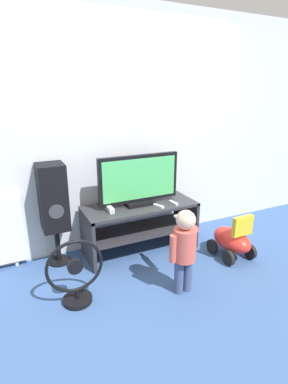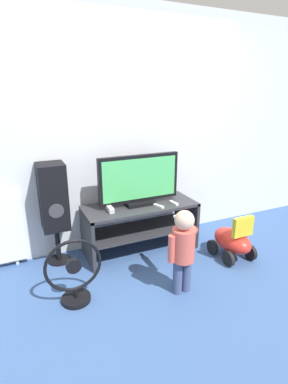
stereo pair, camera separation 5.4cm
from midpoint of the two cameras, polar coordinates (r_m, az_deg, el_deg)
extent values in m
plane|color=#38568C|center=(3.31, 0.67, -12.78)|extent=(16.00, 16.00, 0.00)
cube|color=silver|center=(3.38, -3.68, 11.36)|extent=(10.00, 0.06, 2.60)
cube|color=#2D2D33|center=(3.28, -1.23, -2.70)|extent=(1.24, 0.50, 0.03)
cube|color=#2D2D33|center=(3.39, -1.20, -7.22)|extent=(1.20, 0.46, 0.02)
cube|color=#2D2D33|center=(3.20, -11.17, -8.68)|extent=(0.04, 0.50, 0.55)
cube|color=#2D2D33|center=(3.65, 7.48, -4.99)|extent=(0.04, 0.50, 0.55)
cube|color=black|center=(3.29, -1.42, -1.99)|extent=(0.32, 0.20, 0.04)
cube|color=black|center=(3.20, -1.45, 2.62)|extent=(0.91, 0.05, 0.51)
cube|color=#4CBF66|center=(3.17, -1.25, 2.49)|extent=(0.84, 0.01, 0.44)
cube|color=white|center=(3.11, -7.04, -3.23)|extent=(0.05, 0.16, 0.05)
cube|color=#3F8CE5|center=(3.04, -6.54, -3.75)|extent=(0.03, 0.00, 0.01)
cube|color=white|center=(3.31, 5.18, -2.06)|extent=(0.05, 0.13, 0.02)
cylinder|color=#337FD8|center=(3.31, 5.18, -1.84)|extent=(0.01, 0.01, 0.00)
cube|color=white|center=(3.21, 2.31, -2.67)|extent=(0.08, 0.13, 0.02)
cylinder|color=#337FD8|center=(3.21, 2.31, -2.46)|extent=(0.01, 0.01, 0.00)
cylinder|color=#3F4C72|center=(2.78, 6.08, -15.71)|extent=(0.08, 0.08, 0.32)
cylinder|color=#3F4C72|center=(2.82, 7.70, -15.21)|extent=(0.08, 0.08, 0.32)
cylinder|color=#D1594C|center=(2.64, 7.16, -9.89)|extent=(0.20, 0.20, 0.29)
sphere|color=beige|center=(2.54, 7.37, -5.29)|extent=(0.17, 0.17, 0.17)
cylinder|color=#D1594C|center=(2.59, 4.95, -10.69)|extent=(0.06, 0.06, 0.25)
cylinder|color=#D1594C|center=(2.74, 7.91, -6.21)|extent=(0.06, 0.25, 0.06)
sphere|color=beige|center=(2.83, 6.55, -5.28)|extent=(0.07, 0.07, 0.07)
cube|color=white|center=(2.86, 6.12, -5.00)|extent=(0.03, 0.13, 0.02)
cylinder|color=black|center=(3.41, -16.27, -12.43)|extent=(0.24, 0.24, 0.02)
cylinder|color=black|center=(3.32, -16.56, -9.67)|extent=(0.05, 0.05, 0.39)
cube|color=black|center=(3.11, -17.45, -0.95)|extent=(0.26, 0.28, 0.68)
cylinder|color=#38383D|center=(3.01, -16.83, -3.61)|extent=(0.14, 0.01, 0.14)
cylinder|color=black|center=(2.81, -13.09, -19.30)|extent=(0.25, 0.25, 0.04)
cylinder|color=black|center=(2.77, -13.19, -18.32)|extent=(0.04, 0.04, 0.08)
torus|color=black|center=(2.62, -13.62, -13.62)|extent=(0.48, 0.03, 0.48)
cylinder|color=black|center=(2.62, -13.62, -13.62)|extent=(0.13, 0.05, 0.13)
ellipsoid|color=red|center=(3.42, 15.94, -8.71)|extent=(0.30, 0.49, 0.23)
cube|color=yellow|center=(3.24, 17.84, -6.16)|extent=(0.24, 0.05, 0.21)
cylinder|color=black|center=(3.47, 12.42, -10.10)|extent=(0.04, 0.16, 0.16)
cylinder|color=black|center=(3.65, 16.18, -8.96)|extent=(0.04, 0.16, 0.16)
cylinder|color=black|center=(3.30, 15.31, -12.01)|extent=(0.04, 0.16, 0.16)
cylinder|color=black|center=(3.48, 19.12, -10.68)|extent=(0.04, 0.16, 0.16)
cube|color=silver|center=(3.48, -23.48, -12.21)|extent=(0.03, 0.05, 0.06)
camera|label=1|loc=(0.03, -90.49, -0.17)|focal=28.00mm
camera|label=2|loc=(0.03, 89.51, 0.17)|focal=28.00mm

